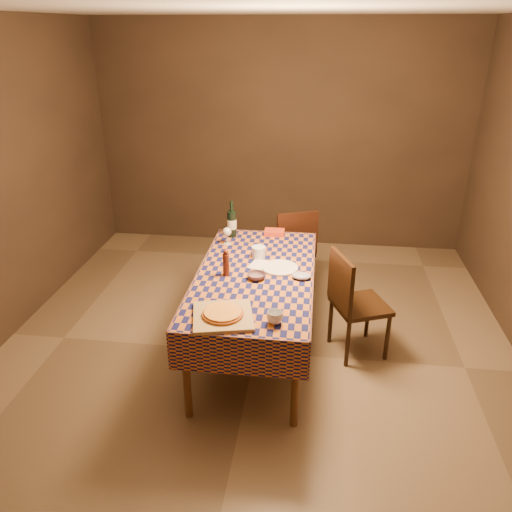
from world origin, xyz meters
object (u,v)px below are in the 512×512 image
object	(u,v)px
dining_table	(255,282)
white_plate	(280,268)
cutting_board	(223,316)
bowl	(256,276)
chair_far	(293,246)
wine_bottle	(232,223)
chair_right	(352,299)
pizza	(223,313)

from	to	relation	value
dining_table	white_plate	xyz separation A→B (m)	(0.19, 0.10, 0.08)
cutting_board	white_plate	bearing A→B (deg)	67.95
white_plate	bowl	bearing A→B (deg)	-130.64
cutting_board	chair_far	bearing A→B (deg)	78.28
dining_table	wine_bottle	size ratio (longest dim) A/B	5.28
cutting_board	dining_table	bearing A→B (deg)	79.20
dining_table	white_plate	world-z (taller)	white_plate
cutting_board	chair_right	xyz separation A→B (m)	(0.93, 0.81, -0.26)
bowl	wine_bottle	world-z (taller)	wine_bottle
dining_table	bowl	world-z (taller)	bowl
dining_table	chair_far	world-z (taller)	chair_far
pizza	cutting_board	bearing A→B (deg)	0.00
cutting_board	bowl	distance (m)	0.62
dining_table	chair_right	size ratio (longest dim) A/B	1.98
dining_table	chair_far	size ratio (longest dim) A/B	1.98
pizza	wine_bottle	bearing A→B (deg)	97.18
pizza	bowl	size ratio (longest dim) A/B	2.33
bowl	chair_far	distance (m)	1.29
dining_table	cutting_board	xyz separation A→B (m)	(-0.13, -0.70, 0.09)
dining_table	white_plate	size ratio (longest dim) A/B	6.26
wine_bottle	dining_table	bearing A→B (deg)	-67.14
dining_table	chair_right	world-z (taller)	chair_right
dining_table	bowl	xyz separation A→B (m)	(0.02, -0.09, 0.10)
chair_far	chair_right	xyz separation A→B (m)	(0.55, -1.04, 0.00)
chair_far	chair_right	size ratio (longest dim) A/B	1.00
white_plate	wine_bottle	bearing A→B (deg)	128.24
pizza	white_plate	size ratio (longest dim) A/B	1.14
cutting_board	chair_far	world-z (taller)	chair_far
dining_table	pizza	world-z (taller)	pizza
pizza	chair_right	size ratio (longest dim) A/B	0.36
chair_far	dining_table	bearing A→B (deg)	-102.27
bowl	white_plate	xyz separation A→B (m)	(0.17, 0.20, -0.01)
wine_bottle	chair_far	distance (m)	0.79
dining_table	wine_bottle	xyz separation A→B (m)	(-0.32, 0.75, 0.21)
bowl	white_plate	size ratio (longest dim) A/B	0.49
dining_table	bowl	bearing A→B (deg)	-77.37
bowl	wine_bottle	bearing A→B (deg)	111.78
cutting_board	pizza	size ratio (longest dim) A/B	1.20
dining_table	wine_bottle	bearing A→B (deg)	112.86
dining_table	bowl	distance (m)	0.14
dining_table	white_plate	bearing A→B (deg)	28.57
bowl	chair_right	size ratio (longest dim) A/B	0.15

